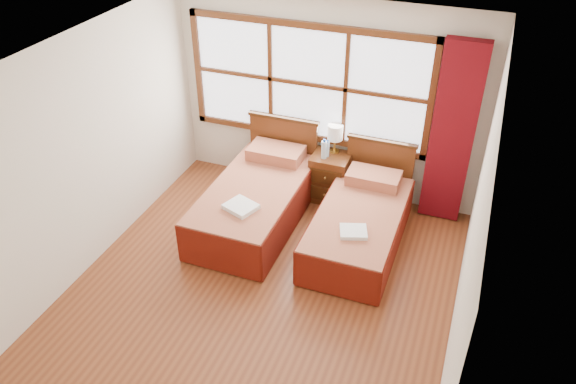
% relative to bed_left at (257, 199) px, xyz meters
% --- Properties ---
extents(floor, '(4.50, 4.50, 0.00)m').
position_rel_bed_left_xyz_m(floor, '(0.55, -1.20, -0.31)').
color(floor, brown).
rests_on(floor, ground).
extents(ceiling, '(4.50, 4.50, 0.00)m').
position_rel_bed_left_xyz_m(ceiling, '(0.55, -1.20, 2.29)').
color(ceiling, white).
rests_on(ceiling, wall_back).
extents(wall_back, '(4.00, 0.00, 4.00)m').
position_rel_bed_left_xyz_m(wall_back, '(0.55, 1.05, 0.99)').
color(wall_back, silver).
rests_on(wall_back, floor).
extents(wall_left, '(0.00, 4.50, 4.50)m').
position_rel_bed_left_xyz_m(wall_left, '(-1.45, -1.20, 0.99)').
color(wall_left, silver).
rests_on(wall_left, floor).
extents(wall_right, '(0.00, 4.50, 4.50)m').
position_rel_bed_left_xyz_m(wall_right, '(2.55, -1.20, 0.99)').
color(wall_right, silver).
rests_on(wall_right, floor).
extents(window, '(3.16, 0.06, 1.56)m').
position_rel_bed_left_xyz_m(window, '(0.30, 1.01, 1.19)').
color(window, white).
rests_on(window, wall_back).
extents(curtain, '(0.50, 0.16, 2.30)m').
position_rel_bed_left_xyz_m(curtain, '(2.15, 0.91, 0.86)').
color(curtain, maroon).
rests_on(curtain, wall_back).
extents(bed_left, '(1.05, 2.07, 1.02)m').
position_rel_bed_left_xyz_m(bed_left, '(0.00, 0.00, 0.00)').
color(bed_left, '#3D200C').
rests_on(bed_left, floor).
extents(bed_right, '(0.96, 1.98, 0.93)m').
position_rel_bed_left_xyz_m(bed_right, '(1.33, 0.00, -0.03)').
color(bed_right, '#3D200C').
rests_on(bed_right, floor).
extents(nightstand, '(0.49, 0.48, 0.65)m').
position_rel_bed_left_xyz_m(nightstand, '(0.71, 0.80, 0.01)').
color(nightstand, '#592C13').
rests_on(nightstand, floor).
extents(towels_left, '(0.42, 0.40, 0.05)m').
position_rel_bed_left_xyz_m(towels_left, '(0.04, -0.54, 0.26)').
color(towels_left, white).
rests_on(towels_left, bed_left).
extents(towels_right, '(0.36, 0.33, 0.05)m').
position_rel_bed_left_xyz_m(towels_right, '(1.36, -0.48, 0.21)').
color(towels_right, white).
rests_on(towels_right, bed_right).
extents(lamp, '(0.20, 0.20, 0.39)m').
position_rel_bed_left_xyz_m(lamp, '(0.72, 0.92, 0.61)').
color(lamp, gold).
rests_on(lamp, nightstand).
extents(bottle_near, '(0.06, 0.06, 0.23)m').
position_rel_bed_left_xyz_m(bottle_near, '(0.66, 0.78, 0.44)').
color(bottle_near, silver).
rests_on(bottle_near, nightstand).
extents(bottle_far, '(0.07, 0.07, 0.27)m').
position_rel_bed_left_xyz_m(bottle_far, '(0.64, 0.72, 0.46)').
color(bottle_far, silver).
rests_on(bottle_far, nightstand).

